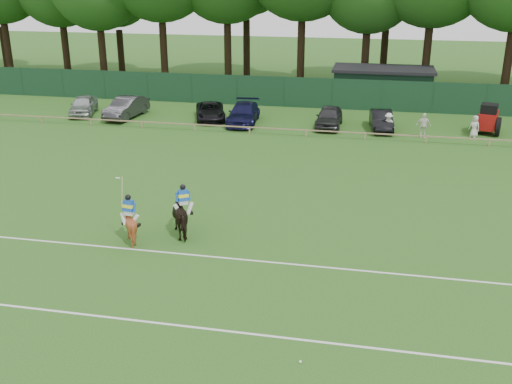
% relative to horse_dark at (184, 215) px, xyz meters
% --- Properties ---
extents(ground, '(160.00, 160.00, 0.00)m').
position_rel_horse_dark_xyz_m(ground, '(2.25, -0.88, -0.89)').
color(ground, '#1E4C14').
rests_on(ground, ground).
extents(horse_dark, '(1.92, 2.31, 1.79)m').
position_rel_horse_dark_xyz_m(horse_dark, '(0.00, 0.00, 0.00)').
color(horse_dark, black).
rests_on(horse_dark, ground).
extents(horse_chestnut, '(1.45, 1.58, 1.52)m').
position_rel_horse_dark_xyz_m(horse_chestnut, '(-2.04, -1.09, -0.13)').
color(horse_chestnut, brown).
rests_on(horse_chestnut, ground).
extents(sedan_silver, '(2.86, 4.67, 1.48)m').
position_rel_horse_dark_xyz_m(sedan_silver, '(-14.82, 20.18, -0.15)').
color(sedan_silver, '#AEB1B3').
rests_on(sedan_silver, ground).
extents(sedan_grey, '(2.16, 4.93, 1.58)m').
position_rel_horse_dark_xyz_m(sedan_grey, '(-11.11, 19.90, -0.11)').
color(sedan_grey, '#2D2D2F').
rests_on(sedan_grey, ground).
extents(suv_black, '(3.41, 5.02, 1.28)m').
position_rel_horse_dark_xyz_m(suv_black, '(-4.55, 20.55, -0.26)').
color(suv_black, black).
rests_on(suv_black, ground).
extents(sedan_navy, '(2.43, 5.23, 1.48)m').
position_rel_horse_dark_xyz_m(sedan_navy, '(-1.82, 19.93, -0.16)').
color(sedan_navy, '#101034').
rests_on(sedan_navy, ground).
extents(hatch_grey, '(1.82, 4.44, 1.51)m').
position_rel_horse_dark_xyz_m(hatch_grey, '(4.55, 20.06, -0.14)').
color(hatch_grey, '#2C2C2E').
rests_on(hatch_grey, ground).
extents(estate_black, '(1.84, 4.29, 1.37)m').
position_rel_horse_dark_xyz_m(estate_black, '(8.29, 20.02, -0.21)').
color(estate_black, black).
rests_on(estate_black, ground).
extents(spectator_left, '(1.13, 0.89, 1.54)m').
position_rel_horse_dark_xyz_m(spectator_left, '(8.77, 18.74, -0.13)').
color(spectator_left, silver).
rests_on(spectator_left, ground).
extents(spectator_mid, '(1.03, 0.51, 1.69)m').
position_rel_horse_dark_xyz_m(spectator_mid, '(11.09, 18.49, -0.05)').
color(spectator_mid, white).
rests_on(spectator_mid, ground).
extents(spectator_right, '(0.88, 0.83, 1.52)m').
position_rel_horse_dark_xyz_m(spectator_right, '(14.54, 19.24, -0.14)').
color(spectator_right, silver).
rests_on(spectator_right, ground).
extents(rider_dark, '(0.87, 0.63, 1.41)m').
position_rel_horse_dark_xyz_m(rider_dark, '(0.01, -0.01, 0.78)').
color(rider_dark, silver).
rests_on(rider_dark, ground).
extents(rider_chestnut, '(0.93, 0.66, 2.05)m').
position_rel_horse_dark_xyz_m(rider_chestnut, '(-2.05, -1.10, 0.58)').
color(rider_chestnut, silver).
rests_on(rider_chestnut, ground).
extents(polo_ball, '(0.09, 0.09, 0.09)m').
position_rel_horse_dark_xyz_m(polo_ball, '(6.15, -8.05, -0.85)').
color(polo_ball, silver).
rests_on(polo_ball, ground).
extents(pitch_lines, '(60.00, 5.10, 0.01)m').
position_rel_horse_dark_xyz_m(pitch_lines, '(2.25, -4.38, -0.89)').
color(pitch_lines, silver).
rests_on(pitch_lines, ground).
extents(pitch_rail, '(62.10, 0.10, 0.50)m').
position_rel_horse_dark_xyz_m(pitch_rail, '(2.25, 17.12, -0.45)').
color(pitch_rail, '#997F5B').
rests_on(pitch_rail, ground).
extents(perimeter_fence, '(92.08, 0.08, 2.50)m').
position_rel_horse_dark_xyz_m(perimeter_fence, '(2.25, 26.12, 0.36)').
color(perimeter_fence, '#14351E').
rests_on(perimeter_fence, ground).
extents(utility_shed, '(8.40, 4.40, 3.04)m').
position_rel_horse_dark_xyz_m(utility_shed, '(8.25, 29.12, 0.64)').
color(utility_shed, '#14331E').
rests_on(utility_shed, ground).
extents(tree_row, '(96.00, 12.00, 21.00)m').
position_rel_horse_dark_xyz_m(tree_row, '(4.25, 34.12, -0.89)').
color(tree_row, '#26561C').
rests_on(tree_row, ground).
extents(tractor, '(2.26, 2.86, 2.13)m').
position_rel_horse_dark_xyz_m(tractor, '(15.57, 20.49, 0.11)').
color(tractor, maroon).
rests_on(tractor, ground).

